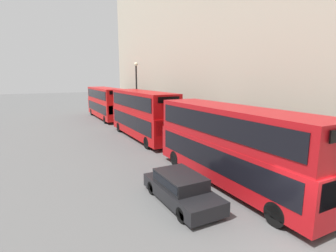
{
  "coord_description": "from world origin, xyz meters",
  "views": [
    {
      "loc": [
        -7.58,
        -5.25,
        5.72
      ],
      "look_at": [
        0.48,
        10.17,
        2.47
      ],
      "focal_mm": 28.0,
      "sensor_mm": 36.0,
      "label": 1
    }
  ],
  "objects_px": {
    "bus_second_in_queue": "(142,113)",
    "bus_third_in_queue": "(105,102)",
    "car_dark_sedan": "(181,187)",
    "bus_leading": "(231,143)"
  },
  "relations": [
    {
      "from": "car_dark_sedan",
      "to": "bus_leading",
      "type": "bearing_deg",
      "value": 9.12
    },
    {
      "from": "car_dark_sedan",
      "to": "bus_third_in_queue",
      "type": "bearing_deg",
      "value": 82.74
    },
    {
      "from": "bus_leading",
      "to": "car_dark_sedan",
      "type": "height_order",
      "value": "bus_leading"
    },
    {
      "from": "car_dark_sedan",
      "to": "bus_second_in_queue",
      "type": "bearing_deg",
      "value": 75.33
    },
    {
      "from": "bus_leading",
      "to": "bus_third_in_queue",
      "type": "bearing_deg",
      "value": 90.0
    },
    {
      "from": "bus_second_in_queue",
      "to": "car_dark_sedan",
      "type": "distance_m",
      "value": 13.53
    },
    {
      "from": "bus_second_in_queue",
      "to": "bus_leading",
      "type": "bearing_deg",
      "value": -90.0
    },
    {
      "from": "bus_leading",
      "to": "bus_third_in_queue",
      "type": "distance_m",
      "value": 26.13
    },
    {
      "from": "bus_second_in_queue",
      "to": "bus_third_in_queue",
      "type": "bearing_deg",
      "value": 90.0
    },
    {
      "from": "bus_third_in_queue",
      "to": "car_dark_sedan",
      "type": "height_order",
      "value": "bus_third_in_queue"
    }
  ]
}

